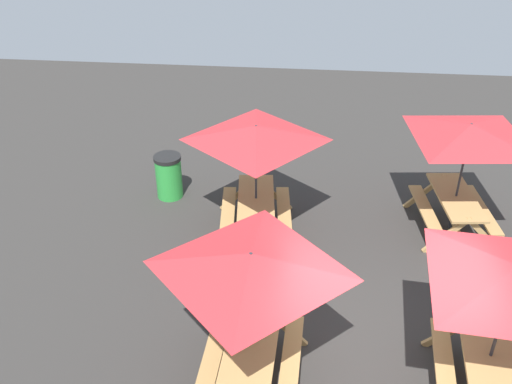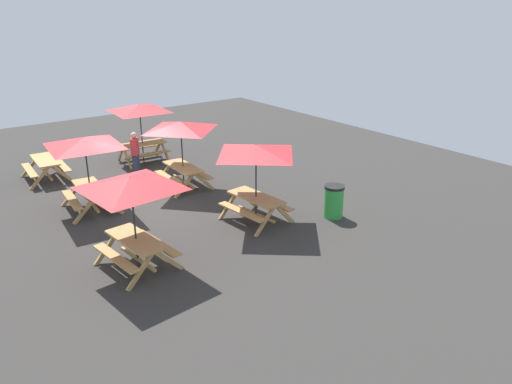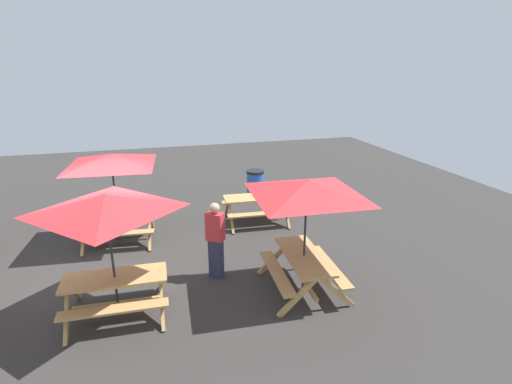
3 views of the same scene
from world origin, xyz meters
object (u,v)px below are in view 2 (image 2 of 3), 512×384
(picnic_table_4, at_px, (85,147))
(person_standing, at_px, (135,154))
(picnic_table_1, at_px, (46,165))
(picnic_table_3, at_px, (140,112))
(picnic_table_5, at_px, (181,131))
(picnic_table_0, at_px, (256,155))
(picnic_table_2, at_px, (131,190))
(trash_bin_green, at_px, (334,201))

(picnic_table_4, bearing_deg, person_standing, 136.12)
(picnic_table_1, height_order, picnic_table_4, picnic_table_4)
(picnic_table_1, height_order, picnic_table_3, picnic_table_3)
(picnic_table_4, bearing_deg, picnic_table_5, 96.91)
(picnic_table_0, height_order, picnic_table_1, picnic_table_0)
(picnic_table_2, distance_m, picnic_table_5, 5.51)
(picnic_table_5, distance_m, person_standing, 2.41)
(picnic_table_5, relative_size, trash_bin_green, 2.38)
(picnic_table_3, relative_size, trash_bin_green, 2.88)
(picnic_table_2, height_order, picnic_table_4, same)
(picnic_table_2, bearing_deg, trash_bin_green, 77.67)
(picnic_table_2, xyz_separation_m, trash_bin_green, (0.65, 5.89, -1.49))
(picnic_table_1, bearing_deg, picnic_table_0, 31.05)
(person_standing, bearing_deg, picnic_table_0, -129.94)
(picnic_table_2, distance_m, picnic_table_4, 4.12)
(picnic_table_3, relative_size, person_standing, 1.69)
(picnic_table_1, bearing_deg, trash_bin_green, 38.06)
(picnic_table_2, xyz_separation_m, picnic_table_4, (-4.11, 0.34, 0.00))
(picnic_table_0, distance_m, picnic_table_5, 3.74)
(picnic_table_0, bearing_deg, picnic_table_2, -88.62)
(trash_bin_green, xyz_separation_m, person_standing, (-6.82, -3.15, 0.39))
(person_standing, bearing_deg, picnic_table_5, -118.42)
(picnic_table_0, xyz_separation_m, trash_bin_green, (1.13, 2.01, -1.49))
(picnic_table_3, bearing_deg, picnic_table_0, -85.61)
(picnic_table_0, distance_m, picnic_table_1, 8.41)
(trash_bin_green, relative_size, person_standing, 0.59)
(picnic_table_5, bearing_deg, picnic_table_1, -133.68)
(picnic_table_1, xyz_separation_m, picnic_table_4, (3.71, 0.31, 1.43))
(picnic_table_1, relative_size, person_standing, 1.12)
(picnic_table_3, xyz_separation_m, trash_bin_green, (8.41, 2.17, -1.49))
(picnic_table_1, xyz_separation_m, picnic_table_2, (7.82, -0.04, 1.43))
(picnic_table_3, bearing_deg, person_standing, -118.76)
(picnic_table_2, bearing_deg, picnic_table_3, 148.36)
(picnic_table_0, xyz_separation_m, picnic_table_2, (0.47, -3.88, 0.00))
(picnic_table_0, bearing_deg, picnic_table_4, -141.38)
(picnic_table_3, xyz_separation_m, person_standing, (1.58, -0.99, -1.10))
(picnic_table_0, xyz_separation_m, picnic_table_5, (-3.72, -0.31, 0.00))
(picnic_table_1, distance_m, picnic_table_5, 5.26)
(trash_bin_green, height_order, person_standing, person_standing)
(picnic_table_0, height_order, person_standing, picnic_table_0)
(picnic_table_2, height_order, picnic_table_3, same)
(picnic_table_3, height_order, picnic_table_4, same)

